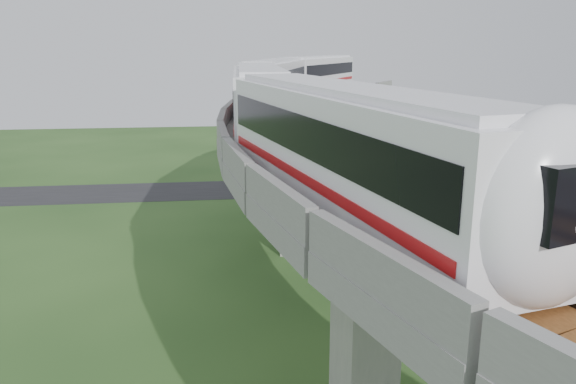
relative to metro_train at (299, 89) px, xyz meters
name	(u,v)px	position (x,y,z in m)	size (l,w,h in m)	color
ground	(302,316)	(-0.96, -8.53, -12.31)	(160.00, 160.00, 0.00)	#25461C
dirt_lot	(549,318)	(13.04, -10.53, -12.29)	(18.00, 26.00, 0.04)	gray
asphalt_road	(263,189)	(-0.96, 21.47, -12.29)	(60.00, 8.00, 0.03)	#232326
viaduct	(373,161)	(2.88, -8.53, -3.26)	(19.58, 73.98, 11.40)	#99968E
metro_train	(299,89)	(0.00, 0.00, 0.00)	(15.17, 60.67, 3.64)	white
fence	(464,296)	(8.79, -8.53, -11.56)	(3.87, 38.73, 1.50)	#2D382D
tree_0	(385,184)	(10.71, 14.85, -10.50)	(2.75, 2.75, 2.98)	#382314
tree_1	(372,208)	(7.02, 6.07, -10.31)	(2.27, 2.27, 2.97)	#382314
tree_2	(389,259)	(4.99, -5.63, -10.21)	(2.63, 2.63, 3.21)	#382314
tree_3	(469,354)	(5.62, -16.09, -10.76)	(2.13, 2.13, 2.46)	#382314
car_red	(539,298)	(13.14, -9.14, -11.66)	(1.28, 3.66, 1.21)	#A2240F
car_dark	(522,269)	(14.57, -4.68, -11.70)	(1.59, 3.90, 1.13)	black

